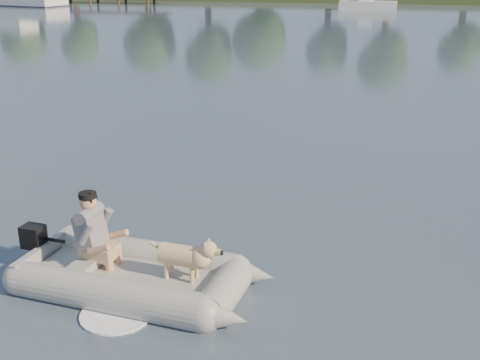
% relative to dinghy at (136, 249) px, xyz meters
% --- Properties ---
extents(water, '(160.00, 160.00, 0.00)m').
position_rel_dinghy_xyz_m(water, '(0.34, -0.12, -0.53)').
color(water, slate).
rests_on(water, ground).
extents(dinghy, '(4.50, 3.32, 1.25)m').
position_rel_dinghy_xyz_m(dinghy, '(0.00, 0.00, 0.00)').
color(dinghy, gray).
rests_on(dinghy, water).
extents(man, '(0.71, 0.63, 0.96)m').
position_rel_dinghy_xyz_m(man, '(-0.62, 0.12, 0.17)').
color(man, slate).
rests_on(man, dinghy).
extents(dog, '(0.86, 0.40, 0.56)m').
position_rel_dinghy_xyz_m(dog, '(0.58, -0.02, -0.06)').
color(dog, tan).
rests_on(dog, dinghy).
extents(outboard_motor, '(0.40, 0.30, 0.71)m').
position_rel_dinghy_xyz_m(outboard_motor, '(-1.48, 0.18, -0.25)').
color(outboard_motor, black).
rests_on(outboard_motor, dinghy).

